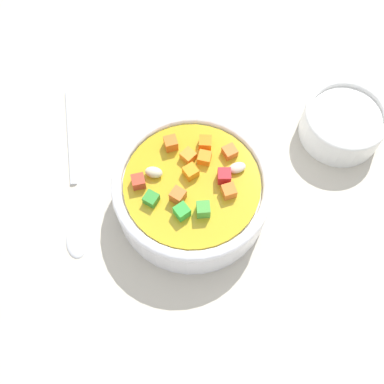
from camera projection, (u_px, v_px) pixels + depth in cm
name	position (u px, v px, depth cm)	size (l,w,h in cm)	color
ground_plane	(192.00, 206.00, 50.70)	(140.00, 140.00, 2.00)	#BAB2A0
soup_bowl_main	(192.00, 191.00, 47.33)	(15.55, 15.55, 5.96)	white
spoon	(73.00, 188.00, 49.98)	(20.09, 2.28, 0.96)	silver
side_bowl_small	(343.00, 123.00, 51.44)	(8.92, 8.92, 3.92)	white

